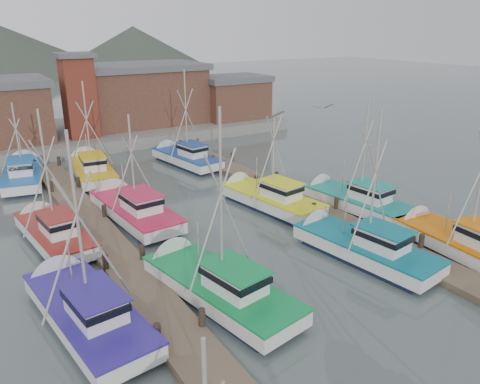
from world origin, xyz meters
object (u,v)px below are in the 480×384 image
lookout_tower (79,95)px  boat_4 (212,284)px  boat_8 (131,208)px  boat_12 (91,168)px

lookout_tower → boat_4: 33.15m
boat_8 → lookout_tower: bearing=79.1°
boat_4 → boat_12: bearing=79.3°
boat_4 → boat_8: boat_4 is taller
boat_8 → boat_12: size_ratio=1.03×
boat_4 → boat_12: (0.19, 22.34, -0.00)m
boat_4 → boat_12: 22.34m
lookout_tower → boat_12: (-2.07, -10.37, -4.87)m
lookout_tower → boat_12: 11.65m
boat_8 → boat_12: boat_12 is taller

